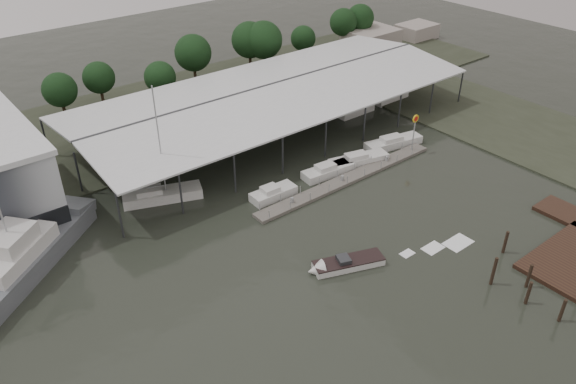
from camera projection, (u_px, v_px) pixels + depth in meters
ground at (309, 269)px, 55.64m from camera, size 200.00×200.00×0.00m
land_strip_far at (125, 126)px, 83.33m from camera, size 140.00×30.00×0.30m
land_strip_east at (489, 117)px, 86.05m from camera, size 20.00×60.00×0.30m
covered_boat_shed at (272, 88)px, 79.89m from camera, size 58.24×24.00×6.96m
floating_dock at (348, 179)px, 70.09m from camera, size 28.00×2.00×1.40m
shell_fuel_sign at (415, 126)px, 74.47m from camera, size 1.10×0.18×5.55m
distant_commercial_buildings at (386, 37)px, 115.48m from camera, size 22.00×8.00×4.00m
grey_trawler at (25, 254)px, 55.17m from camera, size 18.18×15.92×8.84m
white_sailboat at (161, 195)px, 66.11m from camera, size 9.49×5.74×14.38m
speedboat_underway at (342, 264)px, 55.67m from camera, size 18.07×8.21×2.00m
moored_cruiser_0 at (273, 193)px, 66.51m from camera, size 5.76×2.39×1.70m
moored_cruiser_1 at (328, 171)px, 71.07m from camera, size 7.27×2.89×1.70m
moored_cruiser_2 at (358, 160)px, 73.47m from camera, size 8.36×4.19×1.70m
moored_cruiser_3 at (393, 142)px, 77.72m from camera, size 8.74×3.93×1.70m
mooring_pilings at (530, 281)px, 52.56m from camera, size 5.51×9.04×3.77m
horizon_tree_line at (243, 45)px, 97.97m from camera, size 66.23×10.68×9.85m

